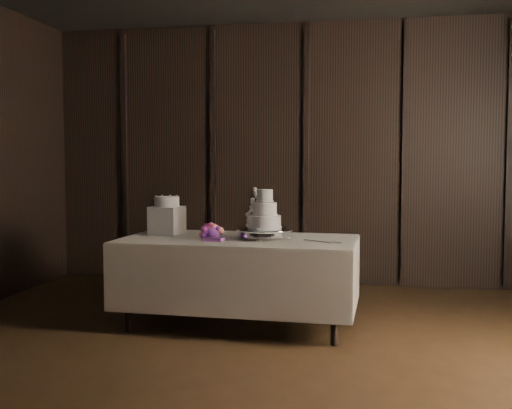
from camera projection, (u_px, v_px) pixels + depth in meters
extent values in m
cube|color=black|center=(251.00, 403.00, 3.55)|extent=(6.04, 7.04, 0.04)
cube|color=black|center=(307.00, 154.00, 6.90)|extent=(6.04, 0.04, 3.04)
cube|color=beige|center=(239.00, 239.00, 5.10)|extent=(2.02, 1.11, 0.01)
cube|color=white|center=(239.00, 285.00, 5.13)|extent=(1.86, 0.99, 0.71)
cylinder|color=silver|center=(265.00, 234.00, 5.03)|extent=(0.54, 0.54, 0.09)
cylinder|color=white|center=(265.00, 222.00, 5.02)|extent=(0.27, 0.27, 0.11)
cylinder|color=white|center=(265.00, 209.00, 5.02)|extent=(0.20, 0.20, 0.11)
cylinder|color=white|center=(265.00, 196.00, 5.01)|extent=(0.14, 0.14, 0.11)
cube|color=white|center=(167.00, 220.00, 5.39)|extent=(0.30, 0.30, 0.25)
cylinder|color=white|center=(167.00, 201.00, 5.38)|extent=(0.27, 0.27, 0.09)
cube|color=silver|center=(317.00, 241.00, 4.84)|extent=(0.32, 0.23, 0.01)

